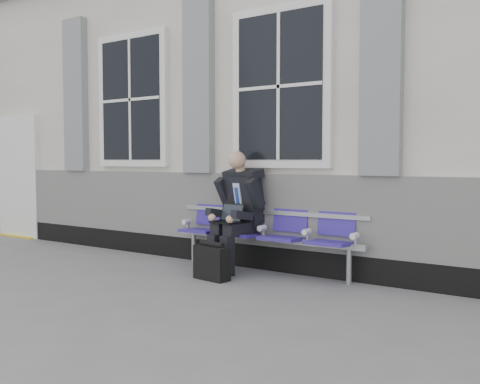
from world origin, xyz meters
The scene contains 5 objects.
ground centered at (0.00, 0.00, 0.00)m, with size 70.00×70.00×0.00m, color slate.
station_building centered at (-0.02, 3.47, 2.22)m, with size 14.40×4.40×4.49m.
bench centered at (0.22, 1.32, 0.55)m, with size 2.60×0.47×0.91m.
businessman centered at (-0.10, 1.19, 0.79)m, with size 0.63×0.85×1.48m.
briefcase centered at (-0.07, 0.62, 0.20)m, with size 0.45×0.24×0.44m.
Camera 1 is at (3.59, -4.20, 1.37)m, focal length 40.00 mm.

